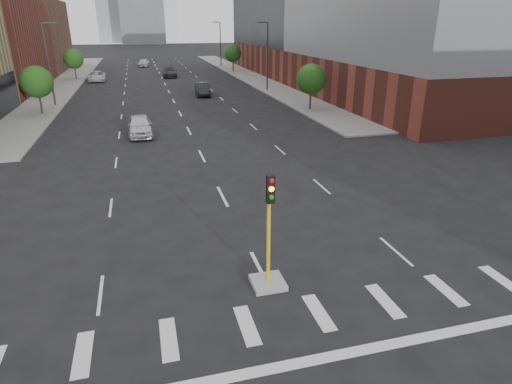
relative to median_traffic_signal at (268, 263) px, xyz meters
name	(u,v)px	position (x,y,z in m)	size (l,w,h in m)	color
sidewalk_left_far	(69,80)	(-15.00, 65.03, -0.90)	(5.00, 92.00, 0.15)	gray
sidewalk_right_far	(246,75)	(15.00, 65.03, -0.90)	(5.00, 92.00, 0.15)	gray
building_left_far_b	(6,36)	(-27.50, 83.03, 5.53)	(20.00, 24.00, 13.00)	brown
building_right_main	(360,8)	(29.50, 51.03, 10.03)	(24.00, 70.00, 22.00)	brown
median_traffic_signal	(268,263)	(0.00, 0.00, 0.00)	(1.20, 1.20, 4.40)	#999993
streetlight_right_a	(267,54)	(13.41, 46.03, 4.04)	(1.60, 0.22, 9.07)	#2D2D30
streetlight_right_b	(220,42)	(13.41, 81.03, 4.04)	(1.60, 0.22, 9.07)	#2D2D30
streetlight_left	(49,61)	(-13.41, 41.03, 4.04)	(1.60, 0.22, 9.07)	#2D2D30
tree_left_near	(37,82)	(-14.00, 36.03, 2.42)	(3.20, 3.20, 4.85)	#382619
tree_left_far	(73,59)	(-14.00, 66.03, 2.42)	(3.20, 3.20, 4.85)	#382619
tree_right_near	(311,79)	(14.00, 31.03, 2.42)	(3.20, 3.20, 4.85)	#382619
tree_right_far	(233,54)	(14.00, 71.03, 2.42)	(3.20, 3.20, 4.85)	#382619
car_near_left	(140,125)	(-4.21, 24.47, -0.11)	(2.03, 5.05, 1.72)	silver
car_mid_right	(203,89)	(4.11, 44.29, -0.15)	(1.74, 4.98, 1.64)	#222227
car_far_left	(97,76)	(-10.50, 63.26, -0.17)	(2.65, 5.74, 1.60)	#BDBDBD
car_deep_right	(170,72)	(1.50, 65.98, -0.13)	(2.36, 5.81, 1.69)	#232228
car_distant	(144,63)	(-2.50, 86.13, -0.14)	(1.96, 4.87, 1.66)	#BBBABF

